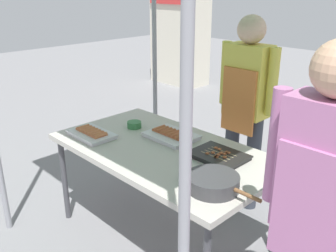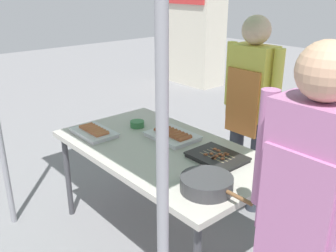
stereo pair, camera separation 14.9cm
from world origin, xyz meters
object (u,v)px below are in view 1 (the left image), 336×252
Objects in this scene: tray_pork_links at (171,135)px; cooking_wok at (213,182)px; stall_table at (163,155)px; tray_meat_skewers at (219,156)px; condiment_bowl at (134,125)px; tray_grilled_sausages at (92,134)px; drink_cup_near_edge at (280,158)px; vendor_woman at (246,99)px; customer_nearby at (319,201)px; neighbor_stall_left at (180,28)px.

cooking_wok is (0.69, -0.36, 0.02)m from tray_pork_links.
cooking_wok reaches higher than stall_table.
tray_pork_links is 0.81× the size of cooking_wok.
tray_meat_skewers is 0.82m from condiment_bowl.
tray_grilled_sausages is at bearing -156.91° from tray_meat_skewers.
cooking_wok is at bearing -56.10° from tray_meat_skewers.
condiment_bowl is at bearing 166.40° from stall_table.
vendor_woman is (-0.60, 0.47, 0.16)m from drink_cup_near_edge.
customer_nearby reaches higher than vendor_woman.
neighbor_stall_left is (-3.25, 3.55, 0.35)m from stall_table.
vendor_woman reaches higher than stall_table.
tray_meat_skewers is 0.75m from vendor_woman.
tray_grilled_sausages and tray_pork_links have the same top height.
condiment_bowl is at bearing 76.41° from tray_grilled_sausages.
neighbor_stall_left reaches higher than tray_grilled_sausages.
condiment_bowl is at bearing -170.38° from tray_pork_links.
tray_pork_links is at bearing 73.39° from vendor_woman.
customer_nearby is 5.86m from neighbor_stall_left.
drink_cup_near_edge is at bearing 12.98° from tray_pork_links.
tray_grilled_sausages is 0.79× the size of cooking_wok.
customer_nearby reaches higher than stall_table.
customer_nearby is (0.61, -0.07, 0.19)m from cooking_wok.
stall_table is at bearing 162.60° from cooking_wok.
stall_table is 0.58m from tray_grilled_sausages.
tray_pork_links is at bearing 116.80° from stall_table.
tray_pork_links is 4.29× the size of drink_cup_near_edge.
tray_pork_links is 0.71m from vendor_woman.
tray_grilled_sausages is at bearing -103.59° from condiment_bowl.
cooking_wok is 0.64m from customer_nearby.
drink_cup_near_edge reaches higher than tray_grilled_sausages.
drink_cup_near_edge is 0.82m from customer_nearby.
customer_nearby reaches higher than tray_meat_skewers.
condiment_bowl is 0.05× the size of neighbor_stall_left.
cooking_wok is at bearing 2.55° from tray_grilled_sausages.
neighbor_stall_left reaches higher than drink_cup_near_edge.
tray_meat_skewers is at bearing 123.90° from cooking_wok.
condiment_bowl reaches higher than stall_table.
cooking_wok is at bearing -17.40° from stall_table.
drink_cup_near_edge is 5.09m from neighbor_stall_left.
customer_nearby is 0.79× the size of neighbor_stall_left.
neighbor_stall_left reaches higher than customer_nearby.
tray_pork_links is 0.78m from cooking_wok.
vendor_woman is (-0.49, 1.01, 0.16)m from cooking_wok.
stall_table is 3.51× the size of cooking_wok.
condiment_bowl is (-0.82, -0.04, 0.01)m from tray_meat_skewers.
tray_meat_skewers is (0.90, 0.39, -0.01)m from tray_grilled_sausages.
customer_nearby is at bearing -40.47° from neighbor_stall_left.
tray_meat_skewers is 0.39m from drink_cup_near_edge.
customer_nearby reaches higher than drink_cup_near_edge.
vendor_woman is (-0.27, 0.68, 0.19)m from tray_meat_skewers.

